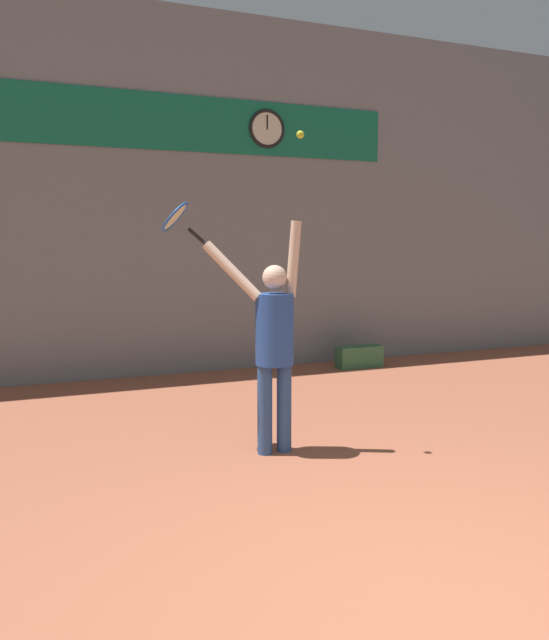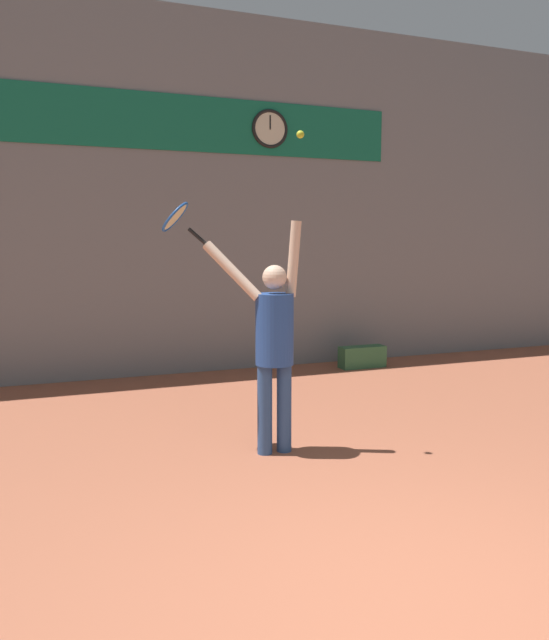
{
  "view_description": "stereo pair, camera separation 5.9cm",
  "coord_description": "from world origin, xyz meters",
  "px_view_note": "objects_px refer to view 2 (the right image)",
  "views": [
    {
      "loc": [
        -1.88,
        -2.23,
        1.85
      ],
      "look_at": [
        0.1,
        2.73,
        1.18
      ],
      "focal_mm": 35.0,
      "sensor_mm": 36.0,
      "label": 1
    },
    {
      "loc": [
        -1.83,
        -2.25,
        1.85
      ],
      "look_at": [
        0.1,
        2.73,
        1.18
      ],
      "focal_mm": 35.0,
      "sensor_mm": 36.0,
      "label": 2
    }
  ],
  "objects_px": {
    "tennis_racket": "(177,218)",
    "scoreboard_clock": "(270,129)",
    "tennis_player": "(273,338)",
    "equipment_bag": "(362,357)",
    "tennis_ball": "(300,134)"
  },
  "relations": [
    {
      "from": "tennis_player",
      "to": "tennis_racket",
      "type": "xyz_separation_m",
      "value": [
        -0.74,
        0.4,
        1.03
      ]
    },
    {
      "from": "tennis_racket",
      "to": "tennis_player",
      "type": "bearing_deg",
      "value": -28.39
    },
    {
      "from": "tennis_racket",
      "to": "equipment_bag",
      "type": "bearing_deg",
      "value": 38.46
    },
    {
      "from": "tennis_player",
      "to": "equipment_bag",
      "type": "relative_size",
      "value": 2.93
    },
    {
      "from": "tennis_player",
      "to": "tennis_racket",
      "type": "relative_size",
      "value": 4.65
    },
    {
      "from": "scoreboard_clock",
      "to": "equipment_bag",
      "type": "relative_size",
      "value": 0.78
    },
    {
      "from": "scoreboard_clock",
      "to": "equipment_bag",
      "type": "distance_m",
      "value": 3.57
    },
    {
      "from": "tennis_racket",
      "to": "equipment_bag",
      "type": "height_order",
      "value": "tennis_racket"
    },
    {
      "from": "tennis_ball",
      "to": "tennis_player",
      "type": "bearing_deg",
      "value": 159.15
    },
    {
      "from": "tennis_racket",
      "to": "scoreboard_clock",
      "type": "bearing_deg",
      "value": 56.99
    },
    {
      "from": "scoreboard_clock",
      "to": "tennis_player",
      "type": "height_order",
      "value": "scoreboard_clock"
    },
    {
      "from": "tennis_racket",
      "to": "tennis_ball",
      "type": "distance_m",
      "value": 1.27
    },
    {
      "from": "tennis_player",
      "to": "tennis_ball",
      "type": "distance_m",
      "value": 1.73
    },
    {
      "from": "tennis_ball",
      "to": "scoreboard_clock",
      "type": "bearing_deg",
      "value": 73.08
    },
    {
      "from": "scoreboard_clock",
      "to": "tennis_ball",
      "type": "relative_size",
      "value": 8.36
    }
  ]
}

